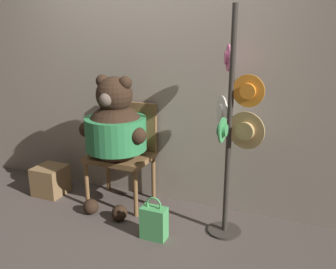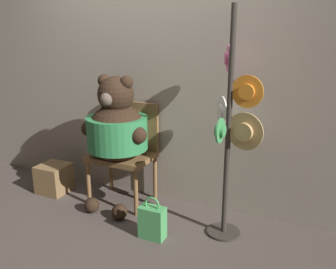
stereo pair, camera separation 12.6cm
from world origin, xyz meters
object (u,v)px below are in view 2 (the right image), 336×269
object	(u,v)px
hat_display_rack	(232,130)
handbag_on_ground	(152,222)
chair	(126,147)
teddy_bear	(117,129)

from	to	relation	value
hat_display_rack	handbag_on_ground	distance (m)	0.99
chair	handbag_on_ground	world-z (taller)	chair
teddy_bear	handbag_on_ground	size ratio (longest dim) A/B	3.42
teddy_bear	hat_display_rack	xyz separation A→B (m)	(1.09, -0.06, 0.14)
chair	hat_display_rack	world-z (taller)	hat_display_rack
hat_display_rack	handbag_on_ground	world-z (taller)	hat_display_rack
hat_display_rack	handbag_on_ground	xyz separation A→B (m)	(-0.53, -0.33, -0.76)
chair	handbag_on_ground	xyz separation A→B (m)	(0.57, -0.54, -0.40)
teddy_bear	chair	bearing A→B (deg)	92.62
teddy_bear	hat_display_rack	world-z (taller)	hat_display_rack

